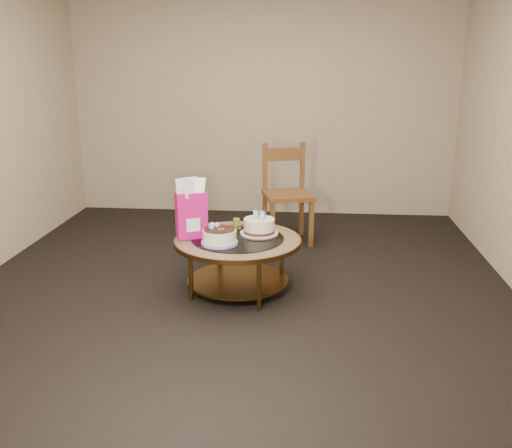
# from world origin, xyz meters

# --- Properties ---
(ground) EXTENTS (5.00, 5.00, 0.00)m
(ground) POSITION_xyz_m (0.00, 0.00, 0.00)
(ground) COLOR black
(ground) RESTS_ON ground
(room_walls) EXTENTS (4.52, 5.02, 2.61)m
(room_walls) POSITION_xyz_m (0.00, 0.00, 1.54)
(room_walls) COLOR tan
(room_walls) RESTS_ON ground
(coffee_table) EXTENTS (1.02, 1.02, 0.46)m
(coffee_table) POSITION_xyz_m (0.00, -0.00, 0.38)
(coffee_table) COLOR brown
(coffee_table) RESTS_ON ground
(decorated_cake) EXTENTS (0.28, 0.28, 0.16)m
(decorated_cake) POSITION_xyz_m (-0.12, -0.16, 0.51)
(decorated_cake) COLOR #B396D5
(decorated_cake) RESTS_ON coffee_table
(cream_cake) EXTENTS (0.31, 0.31, 0.20)m
(cream_cake) POSITION_xyz_m (0.16, 0.13, 0.52)
(cream_cake) COLOR silver
(cream_cake) RESTS_ON coffee_table
(gift_bag) EXTENTS (0.27, 0.23, 0.48)m
(gift_bag) POSITION_xyz_m (-0.37, -0.01, 0.69)
(gift_bag) COLOR #D51477
(gift_bag) RESTS_ON coffee_table
(pillar_candle) EXTENTS (0.11, 0.11, 0.08)m
(pillar_candle) POSITION_xyz_m (-0.05, 0.30, 0.48)
(pillar_candle) COLOR #E4C55D
(pillar_candle) RESTS_ON coffee_table
(dining_chair) EXTENTS (0.57, 0.57, 1.00)m
(dining_chair) POSITION_xyz_m (0.34, 1.37, 0.51)
(dining_chair) COLOR brown
(dining_chair) RESTS_ON ground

